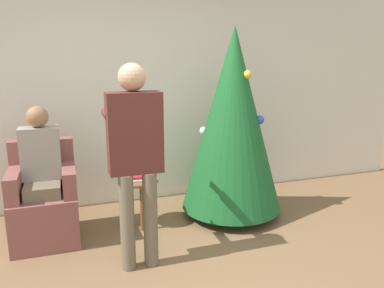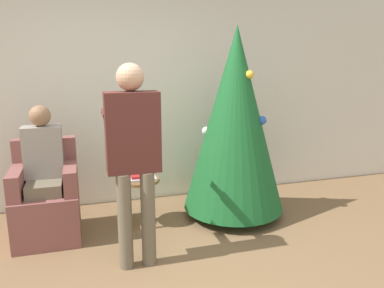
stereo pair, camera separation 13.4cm
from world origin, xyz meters
The scene contains 8 objects.
wall_back centered at (0.00, 2.23, 1.35)m, with size 8.00×0.06×2.70m.
christmas_tree centered at (1.05, 1.41, 1.08)m, with size 1.10×1.10×2.06m.
armchair centered at (-0.90, 1.47, 0.36)m, with size 0.60×0.67×0.95m.
person_seated centered at (-0.90, 1.45, 0.72)m, with size 0.36×0.46×1.30m.
person_standing centered at (-0.13, 0.71, 1.02)m, with size 0.45×0.57×1.69m.
side_stool centered at (0.02, 1.47, 0.42)m, with size 0.41×0.41×0.50m.
laptop centered at (0.02, 1.47, 0.51)m, with size 0.33×0.24×0.02m.
book centered at (0.02, 1.47, 0.54)m, with size 0.18×0.16×0.02m.
Camera 1 is at (-0.65, -2.20, 1.73)m, focal length 35.00 mm.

